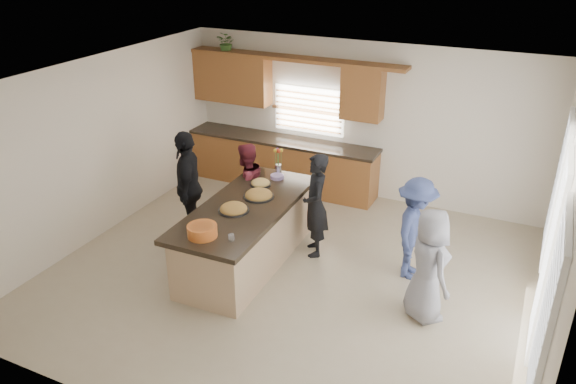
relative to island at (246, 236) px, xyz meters
The scene contains 18 objects.
floor 0.83m from the island, ahead, with size 6.50×6.50×0.00m, color tan.
room_shell 1.60m from the island, ahead, with size 6.52×6.02×2.81m.
back_cabinetry 2.88m from the island, 105.87° to the left, with size 4.08×0.66×2.46m.
right_wall_glazing 4.01m from the island, ahead, with size 0.06×4.00×2.25m.
island is the anchor object (origin of this frame).
platter_front 0.58m from the island, 103.31° to the right, with size 0.42×0.42×0.17m.
platter_mid 0.61m from the island, 80.95° to the left, with size 0.44×0.44×0.18m.
platter_back 0.88m from the island, 100.17° to the left, with size 0.32×0.32×0.13m.
salad_bowl 1.16m from the island, 93.38° to the right, with size 0.38×0.38×0.15m.
clear_cup 1.14m from the island, 70.74° to the right, with size 0.08×0.08×0.09m, color white.
plate_stack 1.16m from the island, 90.41° to the left, with size 0.21×0.21×0.05m, color #A88ACA.
flower_vase 1.40m from the island, 92.99° to the left, with size 0.14×0.14×0.43m.
potted_plant 4.02m from the island, 123.97° to the left, with size 0.35×0.30×0.39m, color #487C31.
woman_left_back 1.11m from the island, 41.73° to the left, with size 0.58×0.38×1.59m, color black.
woman_left_mid 1.12m from the island, 118.80° to the left, with size 0.71×0.55×1.46m, color maroon.
woman_left_front 1.28m from the island, 165.86° to the left, with size 1.05×0.44×1.79m, color black.
woman_right_back 2.39m from the island, 17.27° to the left, with size 0.96×0.55×1.49m, color navy.
woman_right_front 2.65m from the island, ahead, with size 0.73×0.48×1.50m, color gray.
Camera 1 is at (2.86, -6.15, 4.47)m, focal length 35.00 mm.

